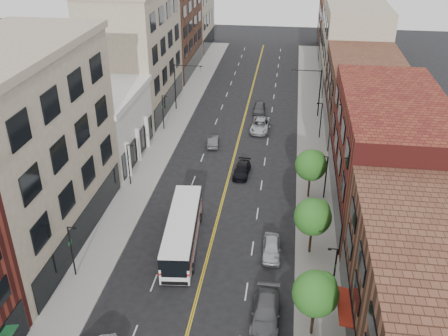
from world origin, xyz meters
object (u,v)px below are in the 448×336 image
at_px(car_lane_behind, 213,141).
at_px(car_lane_c, 259,108).
at_px(car_lane_b, 260,125).
at_px(car_parked_mid, 266,312).
at_px(car_lane_a, 242,170).
at_px(city_bus, 182,229).
at_px(car_parked_far, 271,248).

xyz_separation_m(car_lane_behind, car_lane_c, (5.25, 12.60, 0.12)).
bearing_deg(car_lane_b, car_parked_mid, -82.83).
bearing_deg(car_lane_a, city_bus, -102.76).
distance_m(car_parked_far, car_lane_a, 15.49).
height_order(car_parked_far, car_lane_behind, car_parked_far).
xyz_separation_m(city_bus, car_parked_far, (8.42, -0.35, -1.05)).
relative_size(car_parked_far, car_lane_c, 0.97).
distance_m(city_bus, car_lane_a, 15.15).
xyz_separation_m(city_bus, car_parked_mid, (8.42, -8.63, -1.00)).
bearing_deg(city_bus, car_parked_mid, -50.91).
relative_size(car_parked_mid, car_parked_far, 1.25).
xyz_separation_m(city_bus, car_lane_behind, (-0.56, 22.13, -1.15)).
bearing_deg(car_lane_a, car_lane_c, 91.45).
relative_size(city_bus, car_lane_b, 2.18).
relative_size(car_lane_behind, car_lane_b, 0.70).
bearing_deg(car_lane_c, car_parked_far, -83.73).
height_order(car_parked_mid, car_lane_a, car_parked_mid).
bearing_deg(car_lane_c, car_lane_b, -84.46).
xyz_separation_m(car_parked_far, car_lane_a, (-4.30, 14.88, -0.10)).
distance_m(car_parked_mid, car_parked_far, 8.28).
height_order(city_bus, car_parked_mid, city_bus).
distance_m(car_parked_far, car_lane_c, 35.29).
distance_m(city_bus, car_parked_far, 8.49).
height_order(car_parked_mid, car_parked_far, car_parked_mid).
height_order(car_parked_mid, car_lane_behind, car_parked_mid).
relative_size(car_parked_mid, car_lane_b, 0.97).
bearing_deg(city_bus, car_lane_behind, 86.24).
distance_m(car_parked_mid, car_lane_behind, 32.05).
bearing_deg(car_lane_c, city_bus, -97.49).
bearing_deg(car_lane_behind, car_lane_a, 115.38).
distance_m(car_lane_b, car_lane_c, 6.71).
bearing_deg(car_lane_a, car_lane_behind, 124.69).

